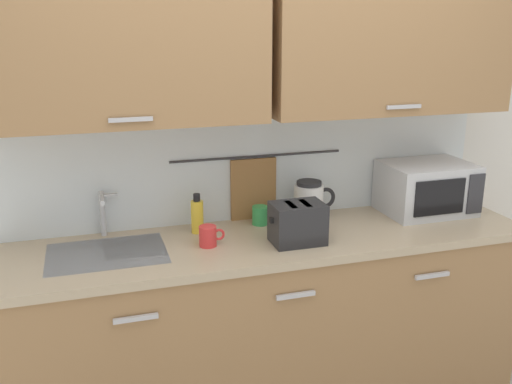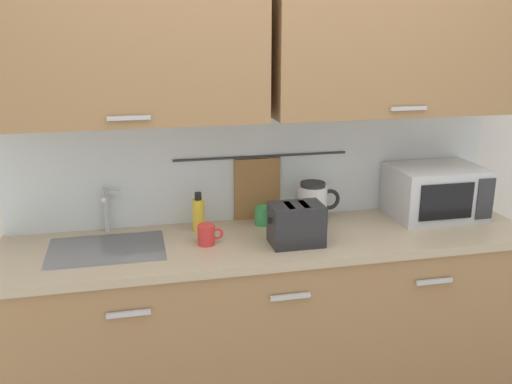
{
  "view_description": "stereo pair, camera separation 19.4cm",
  "coord_description": "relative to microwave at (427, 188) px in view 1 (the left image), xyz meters",
  "views": [
    {
      "loc": [
        -0.82,
        -2.09,
        1.88
      ],
      "look_at": [
        -0.08,
        0.33,
        1.12
      ],
      "focal_mm": 39.56,
      "sensor_mm": 36.0,
      "label": 1
    },
    {
      "loc": [
        -0.63,
        -2.14,
        1.88
      ],
      "look_at": [
        -0.08,
        0.33,
        1.12
      ],
      "focal_mm": 39.56,
      "sensor_mm": 36.0,
      "label": 2
    }
  ],
  "objects": [
    {
      "name": "sink_faucet",
      "position": [
        -1.67,
        0.12,
        0.01
      ],
      "size": [
        0.09,
        0.17,
        0.22
      ],
      "color": "#B2B5BA",
      "rests_on": "counter_unit"
    },
    {
      "name": "electric_kettle",
      "position": [
        -0.65,
        0.06,
        -0.03
      ],
      "size": [
        0.23,
        0.16,
        0.21
      ],
      "color": "black",
      "rests_on": "counter_unit"
    },
    {
      "name": "mug_by_kettle",
      "position": [
        -0.91,
        0.07,
        -0.09
      ],
      "size": [
        0.12,
        0.08,
        0.09
      ],
      "color": "green",
      "rests_on": "counter_unit"
    },
    {
      "name": "toaster",
      "position": [
        -0.82,
        -0.22,
        -0.04
      ],
      "size": [
        0.26,
        0.17,
        0.19
      ],
      "color": "#232326",
      "rests_on": "counter_unit"
    },
    {
      "name": "microwave",
      "position": [
        0.0,
        0.0,
        0.0
      ],
      "size": [
        0.46,
        0.35,
        0.27
      ],
      "color": "silver",
      "rests_on": "counter_unit"
    },
    {
      "name": "counter_unit",
      "position": [
        -0.91,
        -0.11,
        -0.58
      ],
      "size": [
        2.53,
        0.64,
        0.9
      ],
      "color": "#997047",
      "rests_on": "ground"
    },
    {
      "name": "dish_soap_bottle",
      "position": [
        -1.24,
        0.05,
        -0.05
      ],
      "size": [
        0.06,
        0.06,
        0.2
      ],
      "color": "yellow",
      "rests_on": "counter_unit"
    },
    {
      "name": "mug_near_sink",
      "position": [
        -1.22,
        -0.13,
        -0.09
      ],
      "size": [
        0.12,
        0.08,
        0.09
      ],
      "color": "red",
      "rests_on": "counter_unit"
    },
    {
      "name": "back_wall_assembly",
      "position": [
        -0.9,
        0.12,
        0.49
      ],
      "size": [
        3.7,
        0.41,
        2.5
      ],
      "color": "silver",
      "rests_on": "ground"
    }
  ]
}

